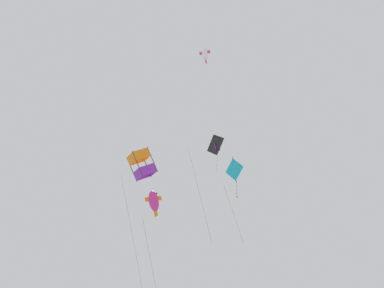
{
  "coord_description": "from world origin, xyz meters",
  "views": [
    {
      "loc": [
        -31.19,
        -2.23,
        24.22
      ],
      "look_at": [
        -0.84,
        0.61,
        37.74
      ],
      "focal_mm": 37.73,
      "sensor_mm": 36.0,
      "label": 1
    }
  ],
  "objects_px": {
    "kite_diamond_near_left": "(234,170)",
    "kite_fish_upper_right": "(205,54)",
    "kite_box_near_right": "(142,164)",
    "kite_fish_low_drifter": "(154,201)",
    "kite_delta_far_centre": "(216,146)"
  },
  "relations": [
    {
      "from": "kite_diamond_near_left",
      "to": "kite_fish_upper_right",
      "type": "bearing_deg",
      "value": -91.84
    },
    {
      "from": "kite_diamond_near_left",
      "to": "kite_box_near_right",
      "type": "bearing_deg",
      "value": -113.38
    },
    {
      "from": "kite_fish_low_drifter",
      "to": "kite_box_near_right",
      "type": "relative_size",
      "value": 0.92
    },
    {
      "from": "kite_fish_upper_right",
      "to": "kite_fish_low_drifter",
      "type": "height_order",
      "value": "kite_fish_upper_right"
    },
    {
      "from": "kite_fish_upper_right",
      "to": "kite_delta_far_centre",
      "type": "relative_size",
      "value": 0.18
    },
    {
      "from": "kite_fish_low_drifter",
      "to": "kite_fish_upper_right",
      "type": "bearing_deg",
      "value": 31.48
    },
    {
      "from": "kite_fish_low_drifter",
      "to": "kite_box_near_right",
      "type": "bearing_deg",
      "value": -141.84
    },
    {
      "from": "kite_fish_upper_right",
      "to": "kite_fish_low_drifter",
      "type": "bearing_deg",
      "value": -151.28
    },
    {
      "from": "kite_fish_upper_right",
      "to": "kite_diamond_near_left",
      "type": "height_order",
      "value": "kite_fish_upper_right"
    },
    {
      "from": "kite_box_near_right",
      "to": "kite_delta_far_centre",
      "type": "xyz_separation_m",
      "value": [
        1.01,
        -5.76,
        1.81
      ]
    },
    {
      "from": "kite_fish_low_drifter",
      "to": "kite_box_near_right",
      "type": "xyz_separation_m",
      "value": [
        -0.39,
        0.97,
        2.87
      ]
    },
    {
      "from": "kite_box_near_right",
      "to": "kite_diamond_near_left",
      "type": "bearing_deg",
      "value": 90.05
    },
    {
      "from": "kite_fish_low_drifter",
      "to": "kite_delta_far_centre",
      "type": "bearing_deg",
      "value": 23.58
    },
    {
      "from": "kite_delta_far_centre",
      "to": "kite_box_near_right",
      "type": "bearing_deg",
      "value": -111.65
    },
    {
      "from": "kite_delta_far_centre",
      "to": "kite_diamond_near_left",
      "type": "bearing_deg",
      "value": 125.89
    }
  ]
}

